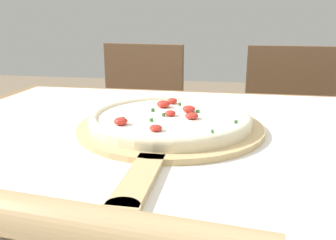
% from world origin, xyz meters
% --- Properties ---
extents(dining_table, '(1.30, 1.04, 0.75)m').
position_xyz_m(dining_table, '(0.00, 0.00, 0.65)').
color(dining_table, olive).
rests_on(dining_table, ground_plane).
extents(towel_cloth, '(1.22, 0.96, 0.00)m').
position_xyz_m(towel_cloth, '(0.00, 0.00, 0.75)').
color(towel_cloth, silver).
rests_on(towel_cloth, dining_table).
extents(pizza_peel, '(0.40, 0.58, 0.01)m').
position_xyz_m(pizza_peel, '(-0.06, 0.05, 0.76)').
color(pizza_peel, tan).
rests_on(pizza_peel, towel_cloth).
extents(pizza, '(0.35, 0.35, 0.04)m').
position_xyz_m(pizza, '(-0.06, 0.07, 0.78)').
color(pizza, beige).
rests_on(pizza, pizza_peel).
extents(rolling_pin, '(0.48, 0.09, 0.05)m').
position_xyz_m(rolling_pin, '(-0.07, -0.36, 0.78)').
color(rolling_pin, tan).
rests_on(rolling_pin, towel_cloth).
extents(chair_left, '(0.44, 0.44, 0.88)m').
position_xyz_m(chair_left, '(-0.35, 0.86, 0.50)').
color(chair_left, brown).
rests_on(chair_left, ground_plane).
extents(chair_right, '(0.40, 0.40, 0.88)m').
position_xyz_m(chair_right, '(0.32, 0.86, 0.50)').
color(chair_right, brown).
rests_on(chair_right, ground_plane).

